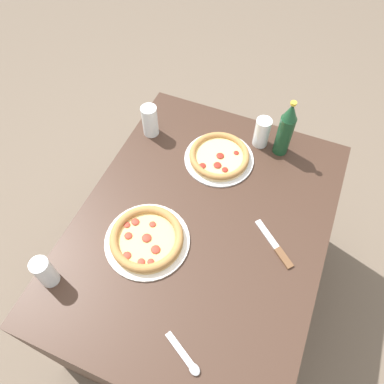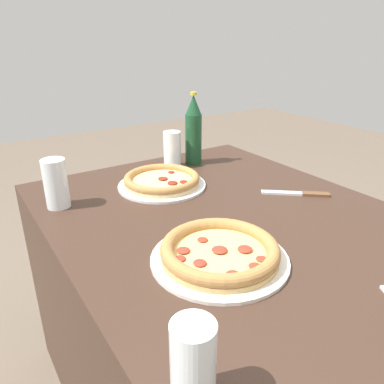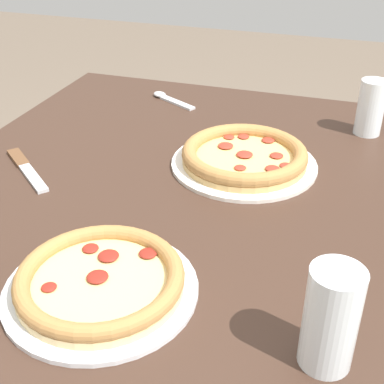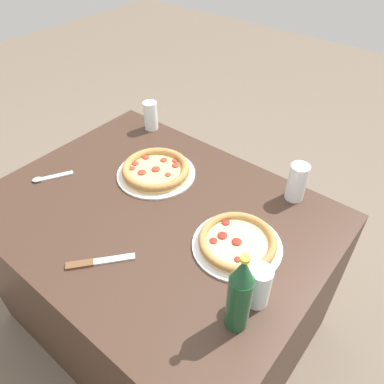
{
  "view_description": "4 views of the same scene",
  "coord_description": "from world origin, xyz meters",
  "px_view_note": "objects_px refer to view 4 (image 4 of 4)",
  "views": [
    {
      "loc": [
        -0.62,
        -0.22,
        1.9
      ],
      "look_at": [
        0.06,
        0.06,
        0.79
      ],
      "focal_mm": 35.0,
      "sensor_mm": 36.0,
      "label": 1
    },
    {
      "loc": [
        -0.68,
        0.58,
        1.16
      ],
      "look_at": [
        0.05,
        0.1,
        0.79
      ],
      "focal_mm": 35.0,
      "sensor_mm": 36.0,
      "label": 2
    },
    {
      "loc": [
        0.83,
        0.36,
        1.23
      ],
      "look_at": [
        0.07,
        0.1,
        0.75
      ],
      "focal_mm": 50.0,
      "sensor_mm": 36.0,
      "label": 3
    },
    {
      "loc": [
        0.69,
        -0.64,
        1.6
      ],
      "look_at": [
        0.06,
        0.13,
        0.74
      ],
      "focal_mm": 35.0,
      "sensor_mm": 36.0,
      "label": 4
    }
  ],
  "objects_px": {
    "pizza_salami": "(237,242)",
    "spoon": "(47,178)",
    "pizza_veggie": "(156,170)",
    "beer_bottle": "(240,295)",
    "knife": "(97,262)",
    "glass_red_wine": "(258,288)",
    "glass_iced_tea": "(297,183)",
    "glass_cola": "(151,117)"
  },
  "relations": [
    {
      "from": "pizza_salami",
      "to": "spoon",
      "type": "bearing_deg",
      "value": -166.8
    },
    {
      "from": "pizza_veggie",
      "to": "beer_bottle",
      "type": "relative_size",
      "value": 1.14
    },
    {
      "from": "knife",
      "to": "spoon",
      "type": "bearing_deg",
      "value": 162.86
    },
    {
      "from": "pizza_salami",
      "to": "beer_bottle",
      "type": "distance_m",
      "value": 0.28
    },
    {
      "from": "pizza_salami",
      "to": "beer_bottle",
      "type": "relative_size",
      "value": 1.06
    },
    {
      "from": "glass_red_wine",
      "to": "glass_iced_tea",
      "type": "height_order",
      "value": "glass_iced_tea"
    },
    {
      "from": "beer_bottle",
      "to": "knife",
      "type": "height_order",
      "value": "beer_bottle"
    },
    {
      "from": "beer_bottle",
      "to": "spoon",
      "type": "relative_size",
      "value": 1.85
    },
    {
      "from": "pizza_salami",
      "to": "glass_iced_tea",
      "type": "xyz_separation_m",
      "value": [
        0.03,
        0.32,
        0.05
      ]
    },
    {
      "from": "pizza_veggie",
      "to": "spoon",
      "type": "distance_m",
      "value": 0.41
    },
    {
      "from": "glass_cola",
      "to": "beer_bottle",
      "type": "bearing_deg",
      "value": -33.64
    },
    {
      "from": "pizza_veggie",
      "to": "glass_red_wine",
      "type": "xyz_separation_m",
      "value": [
        0.6,
        -0.23,
        0.04
      ]
    },
    {
      "from": "pizza_veggie",
      "to": "glass_cola",
      "type": "distance_m",
      "value": 0.34
    },
    {
      "from": "beer_bottle",
      "to": "spoon",
      "type": "distance_m",
      "value": 0.9
    },
    {
      "from": "beer_bottle",
      "to": "glass_cola",
      "type": "bearing_deg",
      "value": 146.36
    },
    {
      "from": "glass_red_wine",
      "to": "glass_iced_tea",
      "type": "bearing_deg",
      "value": 105.0
    },
    {
      "from": "spoon",
      "to": "pizza_veggie",
      "type": "bearing_deg",
      "value": 42.83
    },
    {
      "from": "glass_red_wine",
      "to": "glass_cola",
      "type": "bearing_deg",
      "value": 150.97
    },
    {
      "from": "glass_iced_tea",
      "to": "pizza_veggie",
      "type": "bearing_deg",
      "value": -155.61
    },
    {
      "from": "glass_cola",
      "to": "knife",
      "type": "height_order",
      "value": "glass_cola"
    },
    {
      "from": "pizza_veggie",
      "to": "glass_red_wine",
      "type": "relative_size",
      "value": 2.28
    },
    {
      "from": "pizza_salami",
      "to": "knife",
      "type": "xyz_separation_m",
      "value": [
        -0.29,
        -0.32,
        -0.02
      ]
    },
    {
      "from": "pizza_salami",
      "to": "knife",
      "type": "bearing_deg",
      "value": -132.45
    },
    {
      "from": "glass_red_wine",
      "to": "spoon",
      "type": "height_order",
      "value": "glass_red_wine"
    },
    {
      "from": "glass_red_wine",
      "to": "knife",
      "type": "xyz_separation_m",
      "value": [
        -0.44,
        -0.19,
        -0.06
      ]
    },
    {
      "from": "pizza_veggie",
      "to": "beer_bottle",
      "type": "height_order",
      "value": "beer_bottle"
    },
    {
      "from": "pizza_veggie",
      "to": "spoon",
      "type": "bearing_deg",
      "value": -137.17
    },
    {
      "from": "pizza_veggie",
      "to": "glass_cola",
      "type": "relative_size",
      "value": 2.36
    },
    {
      "from": "glass_cola",
      "to": "beer_bottle",
      "type": "height_order",
      "value": "beer_bottle"
    },
    {
      "from": "glass_cola",
      "to": "beer_bottle",
      "type": "xyz_separation_m",
      "value": [
        0.84,
        -0.56,
        0.07
      ]
    },
    {
      "from": "pizza_veggie",
      "to": "knife",
      "type": "bearing_deg",
      "value": -69.82
    },
    {
      "from": "pizza_salami",
      "to": "glass_red_wine",
      "type": "distance_m",
      "value": 0.2
    },
    {
      "from": "glass_cola",
      "to": "pizza_veggie",
      "type": "bearing_deg",
      "value": -43.28
    },
    {
      "from": "glass_red_wine",
      "to": "glass_iced_tea",
      "type": "relative_size",
      "value": 0.94
    },
    {
      "from": "glass_red_wine",
      "to": "beer_bottle",
      "type": "height_order",
      "value": "beer_bottle"
    },
    {
      "from": "knife",
      "to": "glass_cola",
      "type": "bearing_deg",
      "value": 121.59
    },
    {
      "from": "pizza_veggie",
      "to": "pizza_salami",
      "type": "height_order",
      "value": "pizza_veggie"
    },
    {
      "from": "glass_cola",
      "to": "knife",
      "type": "relative_size",
      "value": 0.74
    },
    {
      "from": "glass_red_wine",
      "to": "beer_bottle",
      "type": "distance_m",
      "value": 0.11
    },
    {
      "from": "beer_bottle",
      "to": "glass_iced_tea",
      "type": "bearing_deg",
      "value": 101.92
    },
    {
      "from": "beer_bottle",
      "to": "knife",
      "type": "distance_m",
      "value": 0.46
    },
    {
      "from": "spoon",
      "to": "beer_bottle",
      "type": "bearing_deg",
      "value": -2.64
    }
  ]
}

